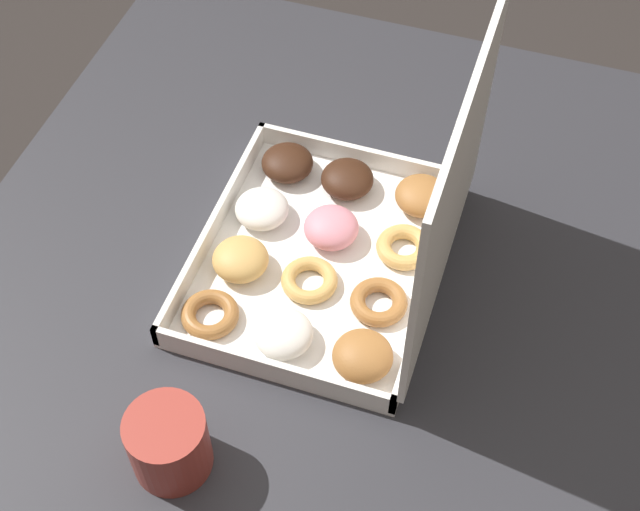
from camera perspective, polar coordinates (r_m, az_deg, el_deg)
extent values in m
plane|color=#2D2826|center=(1.77, -0.78, -14.93)|extent=(8.00, 8.00, 0.00)
cube|color=#2D2D33|center=(1.16, -1.16, -1.64)|extent=(1.06, 0.91, 0.03)
cylinder|color=#2D2D33|center=(1.83, -8.09, 6.77)|extent=(0.06, 0.06, 0.68)
cylinder|color=#2D2D33|center=(1.72, 17.34, 0.47)|extent=(0.06, 0.06, 0.68)
cube|color=white|center=(1.16, 0.00, -0.39)|extent=(0.37, 0.30, 0.01)
cube|color=white|center=(1.18, -6.81, 1.96)|extent=(0.37, 0.01, 0.03)
cube|color=white|center=(1.12, 7.15, -1.68)|extent=(0.37, 0.01, 0.03)
cube|color=white|center=(1.26, 2.61, 6.39)|extent=(0.01, 0.30, 0.03)
cube|color=white|center=(1.05, -3.14, -7.27)|extent=(0.01, 0.30, 0.03)
cube|color=white|center=(0.99, 8.59, 4.07)|extent=(0.37, 0.01, 0.31)
ellipsoid|color=#381E11|center=(1.24, -2.10, 5.95)|extent=(0.07, 0.07, 0.04)
ellipsoid|color=white|center=(1.19, -3.74, 3.01)|extent=(0.07, 0.07, 0.04)
ellipsoid|color=tan|center=(1.14, -5.11, -0.24)|extent=(0.07, 0.07, 0.04)
torus|color=#9E6633|center=(1.10, -7.05, -3.77)|extent=(0.07, 0.07, 0.02)
ellipsoid|color=#381E11|center=(1.22, 1.76, 4.92)|extent=(0.07, 0.07, 0.04)
ellipsoid|color=pink|center=(1.16, 0.72, 1.80)|extent=(0.07, 0.07, 0.04)
torus|color=tan|center=(1.12, -0.68, -1.59)|extent=(0.07, 0.07, 0.02)
ellipsoid|color=white|center=(1.07, -2.37, -5.01)|extent=(0.07, 0.07, 0.04)
ellipsoid|color=#9E6633|center=(1.21, 6.53, 3.83)|extent=(0.07, 0.07, 0.04)
torus|color=tan|center=(1.16, 5.38, 0.54)|extent=(0.07, 0.07, 0.02)
torus|color=#9E6633|center=(1.11, 3.78, -2.98)|extent=(0.07, 0.07, 0.02)
ellipsoid|color=#9E6633|center=(1.05, 2.75, -6.44)|extent=(0.07, 0.07, 0.04)
cylinder|color=#A3382D|center=(0.99, -9.66, -11.76)|extent=(0.09, 0.09, 0.09)
cylinder|color=black|center=(0.96, -9.99, -10.72)|extent=(0.07, 0.07, 0.01)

